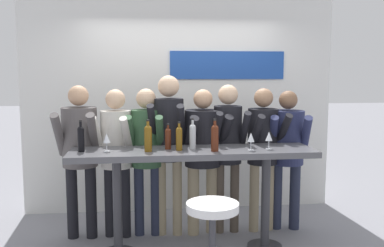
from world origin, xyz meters
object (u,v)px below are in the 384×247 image
at_px(person_rightmost, 287,145).
at_px(wine_bottle_1, 193,135).
at_px(person_left, 116,146).
at_px(wine_bottle_0, 81,137).
at_px(tasting_table, 193,166).
at_px(wine_glass_2, 107,139).
at_px(person_center, 169,136).
at_px(wine_bottle_3, 148,137).
at_px(wine_bottle_4, 215,137).
at_px(wine_bottle_5, 168,138).
at_px(bar_stool, 212,231).
at_px(wine_glass_1, 269,137).
at_px(person_far_left, 80,145).
at_px(person_center_left, 147,145).
at_px(person_far_right, 263,143).
at_px(wine_bottle_2, 179,137).
at_px(person_right, 228,141).
at_px(person_center_right, 203,146).
at_px(wine_glass_0, 251,138).

height_order(person_rightmost, wine_bottle_1, person_rightmost).
xyz_separation_m(person_left, wine_bottle_0, (-0.30, -0.46, 0.17)).
distance_m(tasting_table, wine_bottle_1, 0.31).
bearing_deg(wine_glass_2, person_center, 37.17).
height_order(wine_bottle_0, wine_bottle_3, wine_bottle_3).
xyz_separation_m(wine_bottle_4, wine_bottle_5, (-0.44, 0.17, -0.03)).
height_order(bar_stool, wine_glass_1, wine_glass_1).
xyz_separation_m(tasting_table, bar_stool, (0.07, -0.76, -0.39)).
height_order(wine_bottle_0, wine_glass_2, wine_bottle_0).
xyz_separation_m(person_left, wine_glass_1, (1.53, -0.55, 0.16)).
xyz_separation_m(person_far_left, person_center, (0.96, -0.02, 0.09)).
bearing_deg(wine_bottle_1, person_center_left, 135.64).
relative_size(person_far_right, wine_bottle_2, 5.77).
distance_m(person_right, wine_bottle_1, 0.63).
xyz_separation_m(person_center_right, person_far_right, (0.68, 0.01, 0.02)).
bearing_deg(person_left, wine_glass_0, -12.06).
bearing_deg(person_far_right, person_center, 171.14).
distance_m(person_center, wine_glass_0, 0.97).
xyz_separation_m(person_rightmost, wine_bottle_4, (-0.94, -0.61, 0.21)).
bearing_deg(tasting_table, wine_bottle_3, -173.05).
xyz_separation_m(wine_bottle_5, wine_glass_0, (0.80, -0.16, 0.01)).
bearing_deg(wine_bottle_2, wine_bottle_4, -15.37).
bearing_deg(person_far_right, person_far_left, 170.26).
xyz_separation_m(wine_bottle_2, wine_glass_0, (0.70, -0.09, -0.00)).
height_order(wine_bottle_0, wine_bottle_2, wine_bottle_0).
height_order(person_left, wine_bottle_2, person_left).
bearing_deg(wine_bottle_0, person_rightmost, 12.16).
bearing_deg(person_rightmost, wine_glass_0, -122.18).
bearing_deg(person_rightmost, wine_bottle_0, -156.36).
xyz_separation_m(tasting_table, wine_glass_0, (0.56, -0.12, 0.29)).
bearing_deg(person_right, bar_stool, -106.99).
xyz_separation_m(wine_bottle_0, wine_glass_2, (0.25, -0.03, -0.01)).
bearing_deg(wine_glass_1, person_center, 150.87).
bearing_deg(person_center, wine_glass_0, -27.47).
xyz_separation_m(person_center, wine_bottle_2, (0.07, -0.49, 0.06)).
relative_size(person_right, wine_bottle_2, 5.92).
relative_size(wine_bottle_2, wine_bottle_3, 0.91).
xyz_separation_m(wine_bottle_1, wine_glass_0, (0.55, -0.15, -0.01)).
relative_size(bar_stool, wine_bottle_1, 2.38).
distance_m(person_far_left, wine_bottle_5, 1.03).
xyz_separation_m(person_far_left, wine_glass_1, (1.92, -0.56, 0.14)).
bearing_deg(wine_glass_0, wine_bottle_1, 164.57).
xyz_separation_m(person_center_right, wine_bottle_2, (-0.31, -0.49, 0.18)).
bearing_deg(person_center_right, wine_glass_0, -66.50).
height_order(person_left, wine_bottle_5, person_left).
height_order(person_far_right, wine_glass_2, person_far_right).
distance_m(wine_glass_0, wine_glass_2, 1.40).
bearing_deg(person_far_left, person_center_left, 4.07).
height_order(person_center_right, person_rightmost, person_center_right).
bearing_deg(person_center_left, wine_bottle_5, -58.64).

